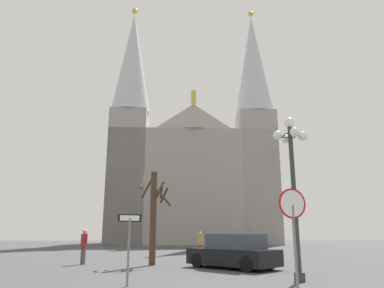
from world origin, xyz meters
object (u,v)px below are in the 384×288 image
at_px(bare_tree, 154,212).
at_px(pedestrian_walking, 200,242).
at_px(pedestrian_standing, 84,243).
at_px(cathedral, 192,169).
at_px(parked_car_near_black, 234,252).
at_px(street_lamp, 293,171).
at_px(one_way_arrow_sign, 129,239).
at_px(stop_sign, 293,216).

height_order(bare_tree, pedestrian_walking, bare_tree).
xyz_separation_m(pedestrian_walking, pedestrian_standing, (-6.27, -4.26, 0.09)).
relative_size(cathedral, parked_car_near_black, 7.64).
relative_size(bare_tree, pedestrian_standing, 2.67).
xyz_separation_m(street_lamp, pedestrian_standing, (-8.51, 6.89, -2.62)).
bearing_deg(pedestrian_standing, parked_car_near_black, -19.42).
xyz_separation_m(cathedral, pedestrian_walking, (-1.20, -24.71, -8.85)).
distance_m(parked_car_near_black, pedestrian_standing, 7.58).
xyz_separation_m(cathedral, one_way_arrow_sign, (-4.47, -36.53, -8.42)).
distance_m(one_way_arrow_sign, street_lamp, 6.00).
xyz_separation_m(stop_sign, street_lamp, (0.68, 1.66, 1.63)).
height_order(cathedral, bare_tree, cathedral).
height_order(one_way_arrow_sign, parked_car_near_black, one_way_arrow_sign).
bearing_deg(one_way_arrow_sign, pedestrian_standing, 111.64).
height_order(one_way_arrow_sign, pedestrian_walking, one_way_arrow_sign).
xyz_separation_m(stop_sign, parked_car_near_black, (-0.69, 6.04, -1.34)).
xyz_separation_m(parked_car_near_black, pedestrian_standing, (-7.14, 2.52, 0.35)).
relative_size(one_way_arrow_sign, bare_tree, 0.46).
distance_m(cathedral, bare_tree, 30.76).
height_order(cathedral, pedestrian_standing, cathedral).
xyz_separation_m(street_lamp, bare_tree, (-5.03, 6.25, -1.14)).
relative_size(street_lamp, pedestrian_standing, 3.28).
bearing_deg(pedestrian_walking, parked_car_near_black, -82.63).
relative_size(stop_sign, street_lamp, 0.51).
bearing_deg(one_way_arrow_sign, pedestrian_walking, 74.53).
distance_m(street_lamp, bare_tree, 8.11).
relative_size(stop_sign, parked_car_near_black, 0.67).
bearing_deg(bare_tree, one_way_arrow_sign, -93.94).
distance_m(cathedral, street_lamp, 36.40).
xyz_separation_m(street_lamp, pedestrian_walking, (-2.24, 11.16, -2.71)).
relative_size(parked_car_near_black, pedestrian_standing, 2.48).
distance_m(stop_sign, pedestrian_standing, 11.64).
height_order(bare_tree, parked_car_near_black, bare_tree).
relative_size(pedestrian_walking, pedestrian_standing, 0.92).
distance_m(parked_car_near_black, pedestrian_walking, 6.84).
height_order(one_way_arrow_sign, bare_tree, bare_tree).
bearing_deg(stop_sign, parked_car_near_black, 96.48).
xyz_separation_m(bare_tree, parked_car_near_black, (3.67, -1.88, -1.83)).
bearing_deg(stop_sign, cathedral, 90.55).
distance_m(one_way_arrow_sign, parked_car_near_black, 6.56).
height_order(street_lamp, pedestrian_standing, street_lamp).
distance_m(street_lamp, pedestrian_standing, 11.26).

